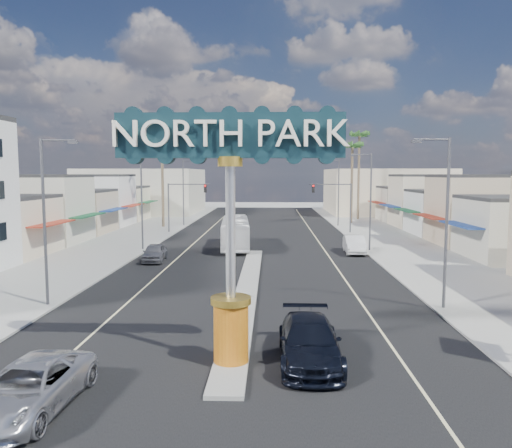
# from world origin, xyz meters

# --- Properties ---
(ground) EXTENTS (160.00, 160.00, 0.00)m
(ground) POSITION_xyz_m (0.00, 30.00, 0.00)
(ground) COLOR gray
(ground) RESTS_ON ground
(road) EXTENTS (20.00, 120.00, 0.01)m
(road) POSITION_xyz_m (0.00, 30.00, 0.01)
(road) COLOR black
(road) RESTS_ON ground
(median_island) EXTENTS (1.30, 30.00, 0.16)m
(median_island) POSITION_xyz_m (0.00, 14.00, 0.08)
(median_island) COLOR gray
(median_island) RESTS_ON ground
(sidewalk_left) EXTENTS (8.00, 120.00, 0.12)m
(sidewalk_left) POSITION_xyz_m (-14.00, 30.00, 0.06)
(sidewalk_left) COLOR gray
(sidewalk_left) RESTS_ON ground
(sidewalk_right) EXTENTS (8.00, 120.00, 0.12)m
(sidewalk_right) POSITION_xyz_m (14.00, 30.00, 0.06)
(sidewalk_right) COLOR gray
(sidewalk_right) RESTS_ON ground
(storefront_row_left) EXTENTS (12.00, 42.00, 6.00)m
(storefront_row_left) POSITION_xyz_m (-24.00, 43.00, 3.00)
(storefront_row_left) COLOR beige
(storefront_row_left) RESTS_ON ground
(storefront_row_right) EXTENTS (12.00, 42.00, 6.00)m
(storefront_row_right) POSITION_xyz_m (24.00, 43.00, 3.00)
(storefront_row_right) COLOR #B7B29E
(storefront_row_right) RESTS_ON ground
(backdrop_far_left) EXTENTS (20.00, 20.00, 8.00)m
(backdrop_far_left) POSITION_xyz_m (-22.00, 75.00, 4.00)
(backdrop_far_left) COLOR #B7B29E
(backdrop_far_left) RESTS_ON ground
(backdrop_far_right) EXTENTS (20.00, 20.00, 8.00)m
(backdrop_far_right) POSITION_xyz_m (22.00, 75.00, 4.00)
(backdrop_far_right) COLOR beige
(backdrop_far_right) RESTS_ON ground
(gateway_sign) EXTENTS (8.20, 1.50, 9.15)m
(gateway_sign) POSITION_xyz_m (0.00, 1.98, 5.93)
(gateway_sign) COLOR #C6520F
(gateway_sign) RESTS_ON median_island
(traffic_signal_left) EXTENTS (5.09, 0.45, 6.00)m
(traffic_signal_left) POSITION_xyz_m (-9.18, 43.99, 4.27)
(traffic_signal_left) COLOR #47474C
(traffic_signal_left) RESTS_ON ground
(traffic_signal_right) EXTENTS (5.09, 0.45, 6.00)m
(traffic_signal_right) POSITION_xyz_m (9.18, 43.99, 4.27)
(traffic_signal_right) COLOR #47474C
(traffic_signal_right) RESTS_ON ground
(streetlight_l_near) EXTENTS (2.03, 0.22, 9.00)m
(streetlight_l_near) POSITION_xyz_m (-10.43, 10.00, 5.07)
(streetlight_l_near) COLOR #47474C
(streetlight_l_near) RESTS_ON ground
(streetlight_l_mid) EXTENTS (2.03, 0.22, 9.00)m
(streetlight_l_mid) POSITION_xyz_m (-10.43, 30.00, 5.07)
(streetlight_l_mid) COLOR #47474C
(streetlight_l_mid) RESTS_ON ground
(streetlight_l_far) EXTENTS (2.03, 0.22, 9.00)m
(streetlight_l_far) POSITION_xyz_m (-10.43, 52.00, 5.07)
(streetlight_l_far) COLOR #47474C
(streetlight_l_far) RESTS_ON ground
(streetlight_r_near) EXTENTS (2.03, 0.22, 9.00)m
(streetlight_r_near) POSITION_xyz_m (10.43, 10.00, 5.07)
(streetlight_r_near) COLOR #47474C
(streetlight_r_near) RESTS_ON ground
(streetlight_r_mid) EXTENTS (2.03, 0.22, 9.00)m
(streetlight_r_mid) POSITION_xyz_m (10.43, 30.00, 5.07)
(streetlight_r_mid) COLOR #47474C
(streetlight_r_mid) RESTS_ON ground
(streetlight_r_far) EXTENTS (2.03, 0.22, 9.00)m
(streetlight_r_far) POSITION_xyz_m (10.43, 52.00, 5.07)
(streetlight_r_far) COLOR #47474C
(streetlight_r_far) RESTS_ON ground
(palm_left_far) EXTENTS (2.60, 2.60, 13.10)m
(palm_left_far) POSITION_xyz_m (-13.00, 50.00, 11.50)
(palm_left_far) COLOR brown
(palm_left_far) RESTS_ON ground
(palm_right_mid) EXTENTS (2.60, 2.60, 12.10)m
(palm_right_mid) POSITION_xyz_m (13.00, 56.00, 10.60)
(palm_right_mid) COLOR brown
(palm_right_mid) RESTS_ON ground
(palm_right_far) EXTENTS (2.60, 2.60, 14.10)m
(palm_right_far) POSITION_xyz_m (15.00, 62.00, 12.39)
(palm_right_far) COLOR brown
(palm_right_far) RESTS_ON ground
(suv_left) EXTENTS (2.75, 5.42, 1.47)m
(suv_left) POSITION_xyz_m (-5.80, -1.83, 0.73)
(suv_left) COLOR silver
(suv_left) RESTS_ON ground
(suv_right) EXTENTS (2.28, 5.59, 1.62)m
(suv_right) POSITION_xyz_m (2.95, 2.38, 0.81)
(suv_right) COLOR black
(suv_right) RESTS_ON ground
(car_parked_left) EXTENTS (2.00, 4.38, 1.45)m
(car_parked_left) POSITION_xyz_m (-8.08, 24.05, 0.73)
(car_parked_left) COLOR slate
(car_parked_left) RESTS_ON ground
(car_parked_right) EXTENTS (1.90, 4.93, 1.60)m
(car_parked_right) POSITION_xyz_m (9.00, 28.79, 0.80)
(car_parked_right) COLOR silver
(car_parked_right) RESTS_ON ground
(city_bus) EXTENTS (3.26, 10.92, 3.00)m
(city_bus) POSITION_xyz_m (-2.00, 31.80, 1.50)
(city_bus) COLOR silver
(city_bus) RESTS_ON ground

